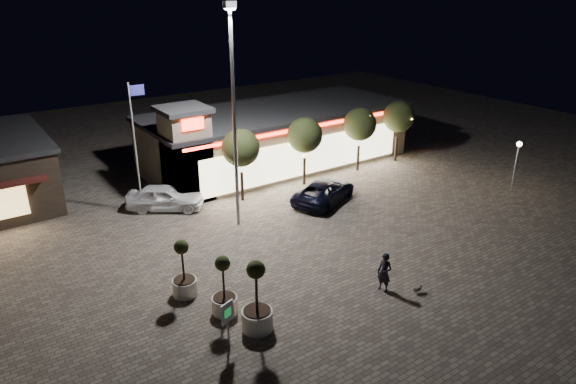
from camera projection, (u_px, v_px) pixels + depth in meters
ground at (287, 299)px, 23.13m from camera, size 90.00×90.00×0.00m
retail_building at (273, 137)px, 39.30m from camera, size 20.40×8.40×6.10m
floodlight_pole at (234, 107)px, 27.58m from camera, size 0.60×0.40×12.38m
flagpole at (136, 138)px, 30.21m from camera, size 0.95×0.10×8.00m
lamp_post_east at (517, 156)px, 34.20m from camera, size 0.36×0.36×3.48m
string_tree_a at (241, 148)px, 32.24m from camera, size 2.42×2.42×4.79m
string_tree_b at (305, 135)px, 34.86m from camera, size 2.42×2.42×4.79m
string_tree_c at (360, 125)px, 37.48m from camera, size 2.42×2.42×4.79m
string_tree_d at (399, 117)px, 39.57m from camera, size 2.42×2.42×4.79m
pickup_truck at (324, 191)px, 33.10m from camera, size 5.75×4.30×1.45m
white_sedan at (165, 197)px, 31.95m from camera, size 4.96×4.21×1.60m
pedestrian at (384, 272)px, 23.46m from camera, size 0.61×0.78×1.90m
dog at (418, 288)px, 23.55m from camera, size 0.47×0.17×0.25m
planter_left at (184, 278)px, 23.20m from camera, size 1.13×1.13×2.78m
planter_mid at (257, 308)px, 20.84m from camera, size 1.30×1.30×3.19m
planter_right at (224, 295)px, 21.93m from camera, size 1.12×1.12×2.76m
valet_sign at (228, 316)px, 19.63m from camera, size 0.65×0.29×2.04m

